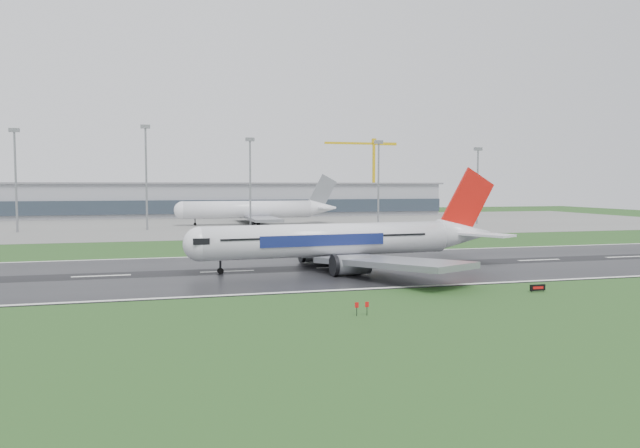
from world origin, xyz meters
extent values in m
plane|color=#1E4318|center=(0.00, 0.00, 0.00)|extent=(520.00, 520.00, 0.00)
cube|color=black|center=(0.00, 0.00, 0.05)|extent=(400.00, 45.00, 0.10)
cube|color=slate|center=(0.00, 125.00, 0.04)|extent=(400.00, 130.00, 0.08)
cube|color=gray|center=(0.00, 185.00, 7.50)|extent=(240.00, 36.00, 15.00)
cylinder|color=gray|center=(-54.24, 100.00, 15.38)|extent=(0.64, 0.64, 30.76)
cylinder|color=gray|center=(-15.77, 100.00, 16.38)|extent=(0.64, 0.64, 32.77)
cylinder|color=gray|center=(17.90, 100.00, 14.66)|extent=(0.64, 0.64, 29.33)
cylinder|color=gray|center=(63.81, 100.00, 14.65)|extent=(0.64, 0.64, 29.31)
cylinder|color=gray|center=(103.11, 100.00, 13.72)|extent=(0.64, 0.64, 27.44)
camera|label=1|loc=(-9.86, -99.57, 14.57)|focal=33.26mm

